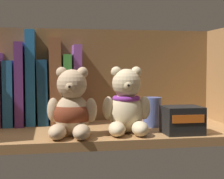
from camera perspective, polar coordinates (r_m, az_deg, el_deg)
name	(u,v)px	position (r cm, az deg, el deg)	size (l,w,h in cm)	color
shelf_board	(98,133)	(86.35, -2.30, -7.03)	(68.40, 27.85, 2.00)	#9E7042
shelf_back_panel	(91,79)	(99.31, -3.44, 1.73)	(70.80, 1.20, 27.36)	brown
book_3	(10,93)	(96.44, -16.04, -0.49)	(2.43, 13.25, 16.55)	#245E95
book_4	(21,84)	(96.05, -14.45, 0.90)	(2.11, 13.76, 21.17)	#5D2C74
book_5	(31,78)	(95.82, -12.85, 1.87)	(2.37, 10.95, 24.35)	#1F66A7
book_6	(43,92)	(95.91, -11.05, -0.36)	(2.64, 11.07, 16.79)	navy
book_7	(55,81)	(95.75, -9.10, 1.34)	(3.03, 12.47, 22.41)	brown
book_8	(67,89)	(95.96, -7.30, 0.08)	(2.05, 13.69, 18.14)	green
book_9	(76,84)	(96.04, -5.79, 0.86)	(2.11, 11.40, 20.68)	purple
teddy_bear_larger	(72,109)	(77.17, -6.44, -3.16)	(11.24, 11.98, 15.01)	tan
teddy_bear_smaller	(127,105)	(80.11, 2.36, -2.49)	(11.10, 11.36, 15.09)	beige
pillar_candle	(152,112)	(90.17, 6.46, -3.59)	(4.74, 4.74, 7.36)	#4C5B99
small_product_box	(182,120)	(81.63, 11.18, -4.82)	(8.46, 7.47, 6.16)	black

